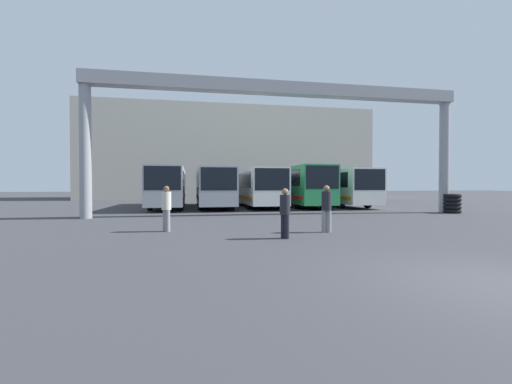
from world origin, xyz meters
TOP-DOWN VIEW (x-y plane):
  - ground_plane at (0.00, 0.00)m, footprint 200.00×200.00m
  - building_backdrop at (0.00, 43.13)m, footprint 37.35×12.00m
  - overhead_gantry at (0.00, 14.22)m, footprint 21.86×0.80m
  - bus_slot_0 at (-6.96, 22.76)m, footprint 2.45×11.89m
  - bus_slot_1 at (-3.48, 22.23)m, footprint 2.54×10.83m
  - bus_slot_2 at (0.00, 22.48)m, footprint 2.57×11.32m
  - bus_slot_3 at (3.48, 22.93)m, footprint 2.59×12.22m
  - bus_slot_4 at (6.96, 22.08)m, footprint 2.56×10.52m
  - pedestrian_mid_right at (-6.15, 8.22)m, footprint 0.35×0.35m
  - pedestrian_near_left at (-0.36, 6.89)m, footprint 0.36×0.36m
  - pedestrian_mid_left at (-2.25, 5.75)m, footprint 0.34×0.34m
  - tire_stack at (10.81, 13.72)m, footprint 1.04×1.04m

SIDE VIEW (x-z plane):
  - ground_plane at x=0.00m, z-range 0.00..0.00m
  - tire_stack at x=10.81m, z-range 0.00..1.20m
  - pedestrian_mid_left at x=-2.25m, z-range 0.05..1.68m
  - pedestrian_mid_right at x=-6.15m, z-range 0.05..1.76m
  - pedestrian_near_left at x=-0.36m, z-range 0.05..1.78m
  - bus_slot_2 at x=0.00m, z-range 0.23..3.19m
  - bus_slot_4 at x=6.96m, z-range 0.23..3.20m
  - bus_slot_1 at x=-3.48m, z-range 0.23..3.21m
  - bus_slot_0 at x=-6.96m, z-range 0.24..3.27m
  - bus_slot_3 at x=3.48m, z-range 0.24..3.42m
  - building_backdrop at x=0.00m, z-range 0.00..11.90m
  - overhead_gantry at x=0.00m, z-range 2.37..10.03m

